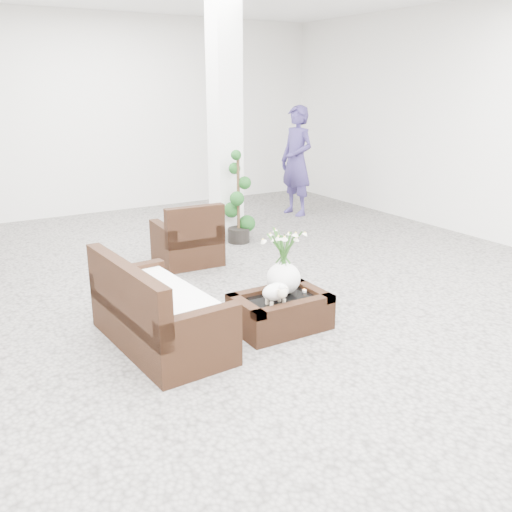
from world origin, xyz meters
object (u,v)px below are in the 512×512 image
coffee_table (280,313)px  topiary (238,198)px  armchair (187,233)px  loveseat (160,302)px

coffee_table → topiary: size_ratio=0.66×
coffee_table → armchair: (0.09, 2.39, 0.26)m
coffee_table → loveseat: size_ratio=0.58×
armchair → topiary: (1.08, 0.53, 0.27)m
loveseat → topiary: size_ratio=1.15×
loveseat → topiary: topiary is taller
loveseat → topiary: (2.30, 2.65, 0.26)m
armchair → loveseat: 2.44m
topiary → armchair: bearing=-153.9°
loveseat → armchair: bearing=-34.0°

